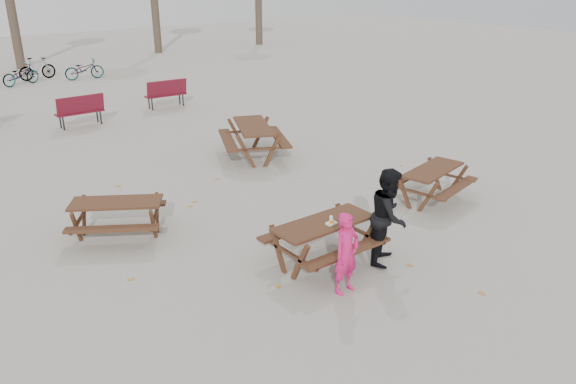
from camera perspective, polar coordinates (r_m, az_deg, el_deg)
ground at (r=9.89m, az=3.56°, el=-7.11°), size 80.00×80.00×0.00m
main_picnic_table at (r=9.62m, az=3.64°, el=-4.05°), size 1.80×1.45×0.78m
food_tray at (r=9.45m, az=4.42°, el=-3.18°), size 0.18×0.11×0.03m
bread_roll at (r=9.43m, az=4.43°, el=-2.95°), size 0.14×0.06×0.05m
soda_bottle at (r=9.40m, az=4.39°, el=-2.95°), size 0.07×0.07×0.17m
child at (r=8.77m, az=5.95°, el=-6.22°), size 0.52×0.36×1.34m
adult at (r=9.71m, az=10.23°, el=-2.42°), size 1.04×0.98×1.70m
picnic_table_east at (r=12.67m, az=14.38°, el=0.76°), size 1.95×1.70×0.73m
picnic_table_north at (r=11.10m, az=-16.90°, el=-2.63°), size 2.13×2.03×0.72m
picnic_table_far at (r=15.15m, az=-3.50°, el=5.20°), size 2.37×2.57×0.89m
park_bench_row at (r=19.84m, az=-24.36°, el=7.53°), size 10.12×2.33×1.03m
fallen_leaves at (r=11.93m, az=-2.48°, el=-1.76°), size 11.00×11.00×0.01m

